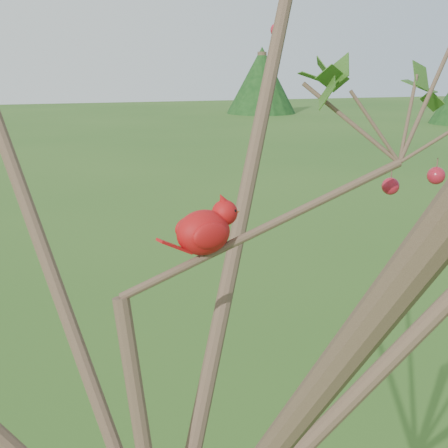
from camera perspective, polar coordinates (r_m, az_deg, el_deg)
The scene contains 3 objects.
crabapple_tree at distance 1.00m, azimuth -5.58°, elevation -0.50°, with size 2.35×2.05×2.95m.
cardinal at distance 1.14m, azimuth -1.83°, elevation -0.57°, with size 0.19×0.12×0.13m.
distant_trees at distance 24.66m, azimuth -18.20°, elevation 12.86°, with size 39.75×12.00×3.45m.
Camera 1 is at (-0.19, -0.96, 2.40)m, focal length 45.00 mm.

